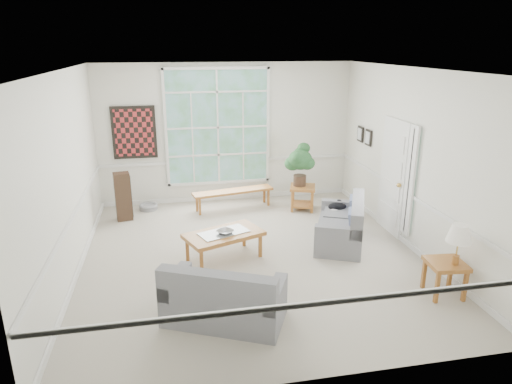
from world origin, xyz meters
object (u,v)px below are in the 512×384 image
(loveseat_right, at_px, (340,221))
(side_table, at_px, (444,278))
(coffee_table, at_px, (224,246))
(end_table, at_px, (302,198))
(loveseat_front, at_px, (224,292))

(loveseat_right, relative_size, side_table, 2.92)
(coffee_table, distance_m, side_table, 3.34)
(loveseat_right, height_order, end_table, loveseat_right)
(coffee_table, xyz_separation_m, end_table, (1.92, 2.02, 0.03))
(loveseat_front, xyz_separation_m, end_table, (2.13, 3.75, -0.14))
(loveseat_front, bearing_deg, loveseat_right, 65.79)
(loveseat_right, relative_size, coffee_table, 1.20)
(end_table, distance_m, side_table, 3.84)
(coffee_table, bearing_deg, loveseat_right, -14.78)
(coffee_table, bearing_deg, end_table, 24.58)
(end_table, bearing_deg, side_table, -75.71)
(end_table, xyz_separation_m, side_table, (0.95, -3.72, -0.01))
(loveseat_right, xyz_separation_m, side_table, (0.78, -1.96, -0.15))
(loveseat_right, distance_m, coffee_table, 2.11)
(loveseat_right, xyz_separation_m, coffee_table, (-2.08, -0.26, -0.17))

